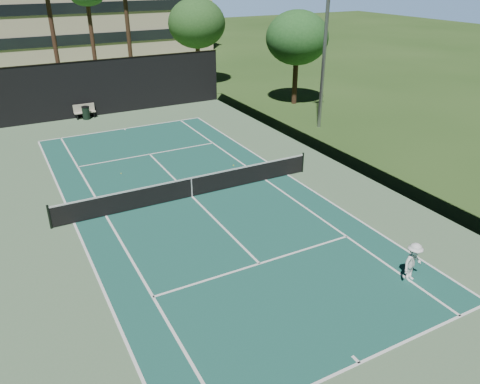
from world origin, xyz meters
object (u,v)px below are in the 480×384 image
object	(u,v)px
trash_bin	(86,113)
tennis_ball_c	(233,165)
tennis_net	(192,186)
player	(413,262)
park_bench	(84,111)
tennis_ball_b	(183,189)
tennis_ball_d	(121,173)

from	to	relation	value
trash_bin	tennis_ball_c	bearing A→B (deg)	-67.77
tennis_net	trash_bin	world-z (taller)	tennis_net
player	tennis_ball_c	world-z (taller)	player
player	park_bench	distance (m)	26.18
player	tennis_net	bearing A→B (deg)	101.37
tennis_net	tennis_ball_c	distance (m)	4.35
tennis_ball_b	park_bench	world-z (taller)	park_bench
player	trash_bin	xyz separation A→B (m)	(-5.94, 25.13, -0.26)
tennis_ball_d	trash_bin	world-z (taller)	trash_bin
player	tennis_ball_b	bearing A→B (deg)	99.90
tennis_ball_d	park_bench	distance (m)	11.44
tennis_ball_b	tennis_ball_d	bearing A→B (deg)	122.58
player	tennis_ball_b	distance (m)	11.52
tennis_ball_d	trash_bin	xyz separation A→B (m)	(0.51, 11.06, 0.45)
tennis_ball_d	park_bench	world-z (taller)	park_bench
park_bench	trash_bin	bearing A→B (deg)	-86.32
tennis_net	tennis_ball_c	world-z (taller)	tennis_net
tennis_net	tennis_ball_b	bearing A→B (deg)	95.12
park_bench	trash_bin	world-z (taller)	park_bench
player	trash_bin	distance (m)	25.82
tennis_ball_b	tennis_ball_d	distance (m)	4.03
tennis_ball_c	park_bench	world-z (taller)	park_bench
player	park_bench	size ratio (longest dim) A/B	0.98
park_bench	trash_bin	xyz separation A→B (m)	(0.02, -0.36, -0.07)
tennis_net	park_bench	xyz separation A→B (m)	(-1.77, 15.76, -0.01)
park_bench	tennis_net	bearing A→B (deg)	-83.58
player	tennis_ball_c	size ratio (longest dim) A/B	19.59
tennis_ball_d	tennis_net	bearing A→B (deg)	-62.53
tennis_net	trash_bin	distance (m)	15.50
player	tennis_ball_c	bearing A→B (deg)	81.18
tennis_ball_b	trash_bin	distance (m)	14.56
tennis_ball_b	tennis_ball_c	world-z (taller)	tennis_ball_b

